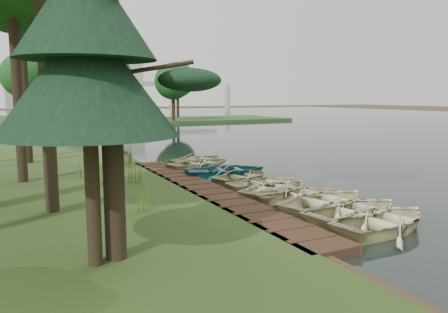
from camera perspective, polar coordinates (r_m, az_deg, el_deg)
name	(u,v)px	position (r m, az deg, el deg)	size (l,w,h in m)	color
ground	(240,192)	(18.49, 2.04, -4.64)	(300.00, 300.00, 0.00)	#3D2F1D
water	(389,132)	(52.85, 20.71, 3.04)	(130.00, 200.00, 0.05)	black
boardwalk	(205,192)	(17.77, -2.51, -4.66)	(1.60, 16.00, 0.30)	#372215
peninsula	(130,121)	(68.04, -12.22, 4.51)	(50.00, 14.00, 0.45)	#26431D
far_trees	(106,80)	(67.24, -15.17, 9.66)	(45.60, 5.60, 8.80)	black
bridge	(84,86)	(137.51, -17.81, 8.78)	(95.90, 4.00, 8.60)	#A5A5A0
building_a	(127,82)	(160.66, -12.61, 9.46)	(10.00, 8.00, 18.00)	#A5A5A0
building_b	(18,90)	(160.93, -25.32, 7.83)	(8.00, 8.00, 12.00)	#A5A5A0
rowboat_0	(384,217)	(13.88, 20.17, -7.46)	(2.75, 3.85, 0.80)	beige
rowboat_1	(355,208)	(14.70, 16.79, -6.44)	(2.80, 3.92, 0.81)	beige
rowboat_2	(327,199)	(15.65, 13.27, -5.42)	(2.84, 3.98, 0.82)	beige
rowboat_3	(299,192)	(16.81, 9.76, -4.60)	(2.47, 3.46, 0.72)	beige
rowboat_4	(278,187)	(17.57, 7.01, -3.95)	(2.56, 3.59, 0.74)	beige
rowboat_5	(263,181)	(18.79, 5.15, -3.24)	(2.36, 3.31, 0.69)	beige
rowboat_6	(243,175)	(20.33, 2.55, -2.37)	(2.35, 3.29, 0.68)	beige
rowboat_7	(227,169)	(21.46, 0.33, -1.62)	(2.87, 4.02, 0.83)	teal
rowboat_8	(222,167)	(22.73, -0.30, -1.34)	(2.16, 3.03, 0.63)	beige
rowboat_9	(201,162)	(23.83, -3.07, -0.72)	(2.74, 3.84, 0.79)	beige
rowboat_10	(198,158)	(25.49, -3.43, -0.23)	(2.54, 3.56, 0.74)	beige
stored_rowboat	(106,163)	(22.88, -15.14, -0.85)	(2.38, 3.33, 0.69)	beige
pine_tree	(86,38)	(9.76, -17.57, 14.54)	(3.80, 3.80, 7.95)	black
reeds_0	(142,198)	(14.37, -10.68, -5.30)	(0.60, 0.60, 0.93)	#3F661E
reeds_1	(135,171)	(19.20, -11.57, -1.90)	(0.60, 0.60, 1.00)	#3F661E
reeds_2	(85,168)	(20.92, -17.72, -1.45)	(0.60, 0.60, 0.90)	#3F661E
reeds_3	(129,153)	(24.74, -12.35, 0.41)	(0.60, 0.60, 1.14)	#3F661E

